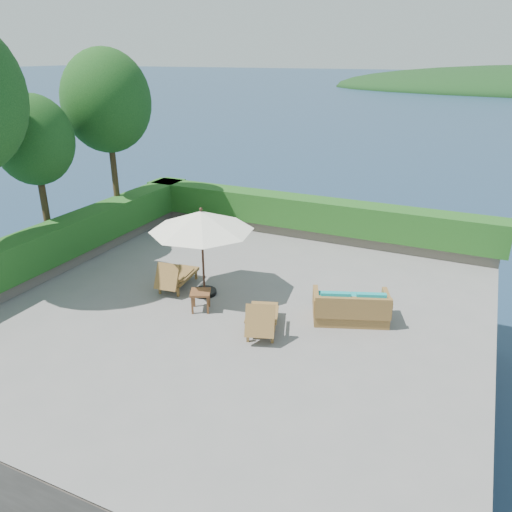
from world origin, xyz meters
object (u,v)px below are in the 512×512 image
at_px(lounge_left, 176,276).
at_px(lounge_right, 262,317).
at_px(patio_umbrella, 201,222).
at_px(wicker_loveseat, 351,309).
at_px(side_table, 200,295).

distance_m(lounge_left, lounge_right, 3.19).
bearing_deg(lounge_right, patio_umbrella, 133.21).
distance_m(patio_umbrella, wicker_loveseat, 4.16).
height_order(patio_umbrella, wicker_loveseat, patio_umbrella).
xyz_separation_m(lounge_left, lounge_right, (2.99, -1.10, 0.01)).
distance_m(lounge_left, wicker_loveseat, 4.67).
xyz_separation_m(patio_umbrella, wicker_loveseat, (3.81, 0.19, -1.65)).
relative_size(lounge_left, side_table, 2.49).
height_order(patio_umbrella, lounge_right, patio_umbrella).
bearing_deg(side_table, lounge_left, 147.48).
relative_size(patio_umbrella, lounge_right, 1.90).
distance_m(patio_umbrella, side_table, 1.80).
bearing_deg(wicker_loveseat, lounge_left, 162.01).
distance_m(lounge_left, side_table, 1.45).
relative_size(lounge_right, side_table, 2.63).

